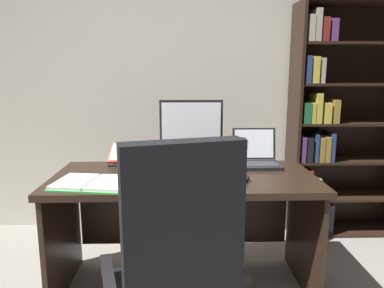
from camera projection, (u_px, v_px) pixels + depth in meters
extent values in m
cube|color=beige|center=(186.00, 76.00, 3.19)|extent=(5.02, 0.12, 2.72)
cube|color=black|center=(184.00, 178.00, 2.25)|extent=(1.62, 0.73, 0.04)
cube|color=black|center=(63.00, 236.00, 2.31)|extent=(0.03, 0.67, 0.72)
cube|color=black|center=(304.00, 234.00, 2.35)|extent=(0.03, 0.67, 0.72)
cube|color=black|center=(184.00, 210.00, 2.65)|extent=(1.50, 0.03, 0.50)
cube|color=black|center=(294.00, 123.00, 3.04)|extent=(0.02, 0.33, 1.94)
cube|color=black|center=(341.00, 120.00, 3.21)|extent=(0.96, 0.01, 1.94)
cube|color=black|center=(340.00, 229.00, 3.24)|extent=(0.91, 0.31, 0.02)
cube|color=olive|center=(297.00, 221.00, 3.16)|extent=(0.05, 0.21, 0.19)
cube|color=#512D66|center=(305.00, 221.00, 3.16)|extent=(0.05, 0.21, 0.18)
cube|color=navy|center=(312.00, 221.00, 3.17)|extent=(0.06, 0.22, 0.17)
cube|color=olive|center=(319.00, 217.00, 3.18)|extent=(0.05, 0.25, 0.24)
cube|color=black|center=(327.00, 216.00, 3.17)|extent=(0.04, 0.23, 0.26)
cube|color=black|center=(343.00, 195.00, 3.18)|extent=(0.91, 0.31, 0.02)
cube|color=#512D66|center=(298.00, 181.00, 3.10)|extent=(0.04, 0.24, 0.26)
cube|color=maroon|center=(306.00, 183.00, 3.08)|extent=(0.06, 0.19, 0.25)
cube|color=gray|center=(314.00, 186.00, 3.10)|extent=(0.06, 0.21, 0.18)
cube|color=black|center=(346.00, 160.00, 3.12)|extent=(0.91, 0.31, 0.02)
cube|color=#512D66|center=(300.00, 148.00, 3.05)|extent=(0.04, 0.24, 0.21)
cube|color=black|center=(306.00, 148.00, 3.04)|extent=(0.05, 0.22, 0.20)
cube|color=navy|center=(313.00, 146.00, 3.04)|extent=(0.03, 0.22, 0.23)
cube|color=olive|center=(318.00, 148.00, 3.03)|extent=(0.04, 0.20, 0.20)
cube|color=olive|center=(323.00, 147.00, 3.06)|extent=(0.04, 0.26, 0.21)
cube|color=navy|center=(328.00, 146.00, 3.06)|extent=(0.03, 0.26, 0.24)
cube|color=black|center=(349.00, 123.00, 3.06)|extent=(0.91, 0.31, 0.02)
cube|color=#195633|center=(304.00, 112.00, 2.97)|extent=(0.06, 0.20, 0.17)
cube|color=gold|center=(310.00, 112.00, 2.97)|extent=(0.03, 0.20, 0.17)
cube|color=gold|center=(315.00, 108.00, 2.98)|extent=(0.05, 0.22, 0.24)
cube|color=gold|center=(323.00, 112.00, 3.00)|extent=(0.06, 0.24, 0.17)
cube|color=olive|center=(331.00, 111.00, 2.99)|extent=(0.05, 0.24, 0.19)
cube|color=black|center=(352.00, 84.00, 2.99)|extent=(0.91, 0.31, 0.02)
cube|color=navy|center=(304.00, 70.00, 2.93)|extent=(0.04, 0.25, 0.21)
cube|color=gold|center=(312.00, 70.00, 2.91)|extent=(0.05, 0.20, 0.21)
cube|color=gray|center=(319.00, 71.00, 2.91)|extent=(0.03, 0.20, 0.20)
cube|color=black|center=(356.00, 44.00, 2.93)|extent=(0.91, 0.31, 0.02)
cube|color=gray|center=(308.00, 29.00, 2.85)|extent=(0.05, 0.21, 0.20)
cube|color=gray|center=(315.00, 26.00, 2.85)|extent=(0.04, 0.22, 0.24)
cube|color=maroon|center=(321.00, 31.00, 2.87)|extent=(0.05, 0.23, 0.18)
cube|color=#512D66|center=(330.00, 31.00, 2.86)|extent=(0.05, 0.22, 0.17)
cube|color=black|center=(359.00, 2.00, 2.87)|extent=(0.91, 0.31, 0.02)
cube|color=black|center=(183.00, 231.00, 1.40)|extent=(0.48, 0.23, 0.71)
cube|color=black|center=(108.00, 279.00, 1.56)|extent=(0.15, 0.38, 0.04)
cube|color=black|center=(229.00, 259.00, 1.72)|extent=(0.15, 0.38, 0.04)
cube|color=black|center=(191.00, 164.00, 2.48)|extent=(0.22, 0.16, 0.02)
cylinder|color=black|center=(191.00, 156.00, 2.47)|extent=(0.04, 0.04, 0.09)
cube|color=black|center=(191.00, 125.00, 2.44)|extent=(0.42, 0.02, 0.34)
cube|color=white|center=(191.00, 126.00, 2.42)|extent=(0.39, 0.00, 0.31)
cube|color=black|center=(257.00, 165.00, 2.45)|extent=(0.30, 0.23, 0.02)
cube|color=#2D2D30|center=(258.00, 164.00, 2.43)|extent=(0.26, 0.13, 0.00)
cube|color=black|center=(254.00, 144.00, 2.57)|extent=(0.30, 0.05, 0.22)
cube|color=white|center=(254.00, 144.00, 2.57)|extent=(0.27, 0.04, 0.20)
cube|color=black|center=(193.00, 179.00, 2.12)|extent=(0.42, 0.15, 0.02)
ellipsoid|color=black|center=(244.00, 178.00, 2.12)|extent=(0.06, 0.10, 0.04)
cube|color=black|center=(130.00, 166.00, 2.45)|extent=(0.14, 0.12, 0.01)
cube|color=black|center=(129.00, 166.00, 2.40)|extent=(0.29, 0.01, 0.01)
cube|color=#DB422D|center=(132.00, 153.00, 2.55)|extent=(0.32, 0.22, 0.10)
cube|color=silver|center=(132.00, 152.00, 2.54)|extent=(0.29, 0.20, 0.08)
cube|color=green|center=(75.00, 183.00, 2.07)|extent=(0.25, 0.33, 0.01)
cube|color=green|center=(110.00, 185.00, 2.04)|extent=(0.25, 0.33, 0.01)
cube|color=silver|center=(75.00, 181.00, 2.07)|extent=(0.23, 0.31, 0.02)
cube|color=silver|center=(110.00, 183.00, 2.04)|extent=(0.23, 0.31, 0.02)
cylinder|color=#B7B7BC|center=(92.00, 183.00, 2.05)|extent=(0.06, 0.27, 0.02)
cube|color=silver|center=(149.00, 176.00, 2.20)|extent=(0.17, 0.22, 0.01)
cylinder|color=maroon|center=(152.00, 175.00, 2.20)|extent=(0.13, 0.06, 0.01)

